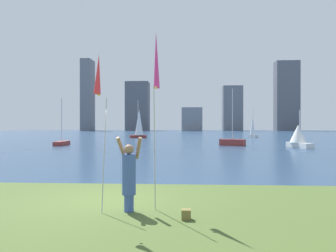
{
  "coord_description": "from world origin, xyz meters",
  "views": [
    {
      "loc": [
        2.24,
        -9.58,
        2.12
      ],
      "look_at": [
        1.01,
        11.13,
        2.03
      ],
      "focal_mm": 36.68,
      "sensor_mm": 36.0,
      "label": 1
    }
  ],
  "objects": [
    {
      "name": "skyline_tower_3",
      "position": [
        17.45,
        110.47,
        7.68
      ],
      "size": [
        6.66,
        6.15,
        15.36
      ],
      "color": "slate",
      "rests_on": "ground"
    },
    {
      "name": "skyline_tower_4",
      "position": [
        35.94,
        110.23,
        11.87
      ],
      "size": [
        7.73,
        5.19,
        23.74
      ],
      "color": "#565B66",
      "rests_on": "ground"
    },
    {
      "name": "person",
      "position": [
        0.8,
        -1.3,
        0.9
      ],
      "size": [
        0.67,
        0.49,
        1.82
      ],
      "rotation": [
        0.0,
        0.0,
        -0.31
      ],
      "color": "#3F59A5",
      "rests_on": "ground"
    },
    {
      "name": "sailboat_5",
      "position": [
        -10.55,
        24.36,
        0.28
      ],
      "size": [
        0.85,
        2.72,
        4.79
      ],
      "color": "maroon",
      "rests_on": "ground"
    },
    {
      "name": "ground",
      "position": [
        0.0,
        50.95,
        -0.06
      ],
      "size": [
        120.0,
        138.0,
        0.12
      ],
      "color": "#475B28"
    },
    {
      "name": "bag",
      "position": [
        2.19,
        -1.93,
        0.11
      ],
      "size": [
        0.21,
        0.22,
        0.23
      ],
      "color": "olive",
      "rests_on": "ground"
    },
    {
      "name": "sailboat_1",
      "position": [
        6.67,
        25.19,
        0.38
      ],
      "size": [
        2.63,
        1.89,
        5.73
      ],
      "color": "maroon",
      "rests_on": "ground"
    },
    {
      "name": "skyline_tower_2",
      "position": [
        3.46,
        106.82,
        3.93
      ],
      "size": [
        6.89,
        5.13,
        7.85
      ],
      "color": "gray",
      "rests_on": "ground"
    },
    {
      "name": "sailboat_3",
      "position": [
        -5.52,
        44.0,
        2.26
      ],
      "size": [
        2.7,
        1.74,
        5.92
      ],
      "color": "maroon",
      "rests_on": "ground"
    },
    {
      "name": "sailboat_7",
      "position": [
        12.88,
        47.84,
        1.52
      ],
      "size": [
        1.48,
        1.88,
        4.66
      ],
      "color": "silver",
      "rests_on": "ground"
    },
    {
      "name": "sailboat_6",
      "position": [
        12.32,
        22.44,
        1.03
      ],
      "size": [
        1.9,
        3.13,
        3.44
      ],
      "color": "white",
      "rests_on": "ground"
    },
    {
      "name": "skyline_tower_0",
      "position": [
        -32.78,
        107.89,
        12.31
      ],
      "size": [
        3.37,
        6.85,
        24.61
      ],
      "color": "slate",
      "rests_on": "ground"
    },
    {
      "name": "skyline_tower_1",
      "position": [
        -15.71,
        111.16,
        8.56
      ],
      "size": [
        8.0,
        7.03,
        17.12
      ],
      "color": "#565B66",
      "rests_on": "ground"
    },
    {
      "name": "kite_flag_left",
      "position": [
        0.17,
        -1.79,
        3.17
      ],
      "size": [
        0.16,
        0.99,
        3.75
      ],
      "color": "#B2B2B7",
      "rests_on": "ground"
    },
    {
      "name": "kite_flag_right",
      "position": [
        1.42,
        -0.81,
        3.68
      ],
      "size": [
        0.16,
        0.83,
        4.51
      ],
      "color": "#B2B2B7",
      "rests_on": "ground"
    }
  ]
}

